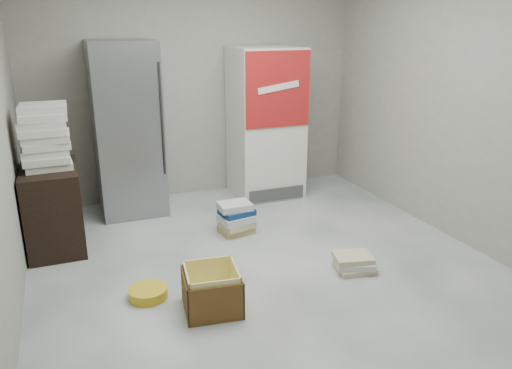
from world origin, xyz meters
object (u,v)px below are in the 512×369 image
object	(u,v)px
phonebook_stack_main	(236,218)
cardboard_box	(212,293)
steel_fridge	(127,129)
coke_cooler	(266,123)
wood_shelf	(53,208)

from	to	relation	value
phonebook_stack_main	cardboard_box	bearing A→B (deg)	-124.80
steel_fridge	phonebook_stack_main	xyz separation A→B (m)	(0.89, -1.06, -0.79)
coke_cooler	wood_shelf	world-z (taller)	coke_cooler
steel_fridge	cardboard_box	xyz separation A→B (m)	(0.25, -2.34, -0.81)
coke_cooler	wood_shelf	size ratio (longest dim) A/B	2.25
cardboard_box	wood_shelf	bearing A→B (deg)	131.01
coke_cooler	cardboard_box	distance (m)	2.83
wood_shelf	phonebook_stack_main	size ratio (longest dim) A/B	2.11
wood_shelf	phonebook_stack_main	world-z (taller)	wood_shelf
coke_cooler	wood_shelf	xyz separation A→B (m)	(-2.48, -0.72, -0.50)
phonebook_stack_main	cardboard_box	distance (m)	1.43
coke_cooler	phonebook_stack_main	size ratio (longest dim) A/B	4.74
wood_shelf	cardboard_box	world-z (taller)	wood_shelf
steel_fridge	phonebook_stack_main	size ratio (longest dim) A/B	5.00
steel_fridge	coke_cooler	world-z (taller)	steel_fridge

